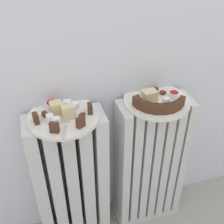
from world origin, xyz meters
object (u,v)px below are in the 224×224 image
jam_bowl_left (52,105)px  jam_bowl_right (174,94)px  radiator_left (72,182)px  fork (65,126)px  radiator_right (150,164)px  plate_left (64,117)px  plate_right (157,101)px

jam_bowl_left → jam_bowl_right: (0.41, -0.06, 0.00)m
jam_bowl_left → radiator_left: bearing=-63.0°
fork → jam_bowl_right: bearing=8.6°
radiator_left → radiator_right: bearing=0.0°
radiator_left → plate_left: plate_left is taller
radiator_right → plate_left: bearing=180.0°
radiator_left → plate_right: 0.45m
fork → jam_bowl_left: bearing=102.1°
radiator_left → plate_right: (0.32, 0.00, 0.31)m
jam_bowl_right → fork: 0.39m
radiator_right → plate_right: plate_right is taller
jam_bowl_left → fork: 0.12m
radiator_left → fork: size_ratio=6.13×
plate_left → jam_bowl_right: bearing=-0.4°
plate_right → jam_bowl_left: bearing=171.1°
plate_left → jam_bowl_left: 0.06m
radiator_right → plate_right: size_ratio=2.58×
radiator_right → fork: (-0.32, -0.06, 0.32)m
radiator_right → plate_left: 0.45m
plate_left → fork: (-0.00, -0.06, 0.01)m
radiator_right → fork: 0.46m
plate_right → fork: size_ratio=2.38×
radiator_left → plate_left: (0.00, 0.00, 0.31)m
radiator_left → jam_bowl_left: (-0.03, 0.05, 0.33)m
radiator_left → jam_bowl_left: jam_bowl_left is taller
jam_bowl_left → fork: (0.02, -0.12, -0.01)m
plate_right → jam_bowl_left: 0.35m
radiator_left → fork: bearing=-92.8°
plate_left → fork: size_ratio=2.38×
plate_left → jam_bowl_right: size_ratio=6.40×
plate_right → fork: bearing=-169.3°
radiator_left → radiator_right: 0.32m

